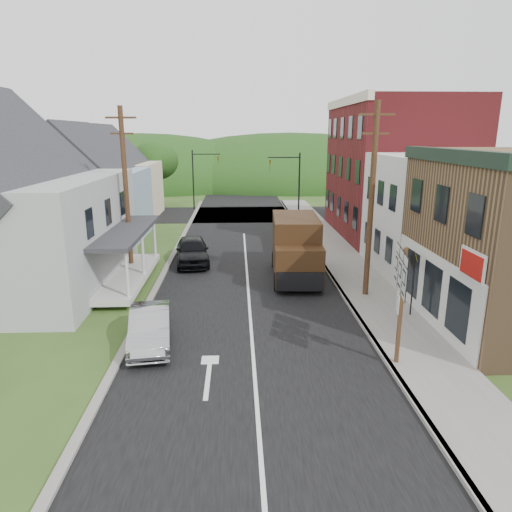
{
  "coord_description": "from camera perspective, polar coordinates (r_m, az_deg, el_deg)",
  "views": [
    {
      "loc": [
        -0.5,
        -16.94,
        7.58
      ],
      "look_at": [
        0.33,
        3.1,
        2.2
      ],
      "focal_mm": 32.0,
      "sensor_mm": 36.0,
      "label": 1
    }
  ],
  "objects": [
    {
      "name": "house_blue",
      "position": [
        35.74,
        -19.63,
        7.92
      ],
      "size": [
        7.14,
        8.16,
        7.28
      ],
      "color": "#7F9CAD",
      "rests_on": "ground"
    },
    {
      "name": "curb_right",
      "position": [
        26.53,
        8.71,
        -1.59
      ],
      "size": [
        0.2,
        55.0,
        0.15
      ],
      "primitive_type": "cube",
      "color": "slate",
      "rests_on": "ground"
    },
    {
      "name": "curb_left",
      "position": [
        26.38,
        -11.32,
        -1.85
      ],
      "size": [
        0.3,
        55.0,
        0.12
      ],
      "primitive_type": "cube",
      "color": "slate",
      "rests_on": "ground"
    },
    {
      "name": "traffic_signal_right",
      "position": [
        40.9,
        4.45,
        9.62
      ],
      "size": [
        2.87,
        0.2,
        6.0
      ],
      "color": "black",
      "rests_on": "ground"
    },
    {
      "name": "dark_sedan",
      "position": [
        27.64,
        -7.97,
        0.67
      ],
      "size": [
        2.45,
        4.9,
        1.6
      ],
      "primitive_type": "imported",
      "rotation": [
        0.0,
        0.0,
        0.12
      ],
      "color": "black",
      "rests_on": "ground"
    },
    {
      "name": "house_gray",
      "position": [
        25.88,
        -28.88,
        5.73
      ],
      "size": [
        10.2,
        12.24,
        8.35
      ],
      "color": "#A3A6A8",
      "rests_on": "ground"
    },
    {
      "name": "storefront_white",
      "position": [
        27.49,
        23.18,
        4.74
      ],
      "size": [
        8.0,
        7.0,
        6.5
      ],
      "primitive_type": "cube",
      "color": "silver",
      "rests_on": "ground"
    },
    {
      "name": "tree_left_d",
      "position": [
        49.75,
        -12.46,
        11.57
      ],
      "size": [
        4.8,
        4.8,
        6.94
      ],
      "color": "#382616",
      "rests_on": "ground"
    },
    {
      "name": "utility_pole_left",
      "position": [
        25.82,
        -15.94,
        7.95
      ],
      "size": [
        1.6,
        0.26,
        9.0
      ],
      "color": "#472D19",
      "rests_on": "ground"
    },
    {
      "name": "ground",
      "position": [
        18.57,
        -0.62,
        -9.08
      ],
      "size": [
        120.0,
        120.0,
        0.0
      ],
      "primitive_type": "plane",
      "color": "#2D4719",
      "rests_on": "ground"
    },
    {
      "name": "route_sign_cluster",
      "position": [
        15.48,
        17.63,
        -4.02
      ],
      "size": [
        0.51,
        2.24,
        3.97
      ],
      "rotation": [
        0.0,
        0.0,
        -0.19
      ],
      "color": "#472D19",
      "rests_on": "sidewalk_right"
    },
    {
      "name": "delivery_van",
      "position": [
        24.49,
        5.0,
        0.98
      ],
      "size": [
        2.7,
        6.0,
        3.29
      ],
      "rotation": [
        0.0,
        0.0,
        -0.05
      ],
      "color": "black",
      "rests_on": "ground"
    },
    {
      "name": "sidewalk_right",
      "position": [
        26.82,
        11.54,
        -1.54
      ],
      "size": [
        2.8,
        55.0,
        0.15
      ],
      "primitive_type": "cube",
      "color": "slate",
      "rests_on": "ground"
    },
    {
      "name": "house_cream",
      "position": [
        44.5,
        -16.9,
        9.37
      ],
      "size": [
        7.14,
        8.16,
        7.28
      ],
      "color": "beige",
      "rests_on": "ground"
    },
    {
      "name": "utility_pole_right",
      "position": [
        21.53,
        14.22,
        6.76
      ],
      "size": [
        1.6,
        0.26,
        9.0
      ],
      "color": "#472D19",
      "rests_on": "ground"
    },
    {
      "name": "forested_ridge",
      "position": [
        72.34,
        -1.99,
        9.0
      ],
      "size": [
        90.0,
        30.0,
        16.0
      ],
      "primitive_type": "ellipsoid",
      "color": "#183610",
      "rests_on": "ground"
    },
    {
      "name": "silver_sedan",
      "position": [
        17.45,
        -13.07,
        -8.69
      ],
      "size": [
        1.99,
        4.28,
        1.36
      ],
      "primitive_type": "imported",
      "rotation": [
        0.0,
        0.0,
        0.14
      ],
      "color": "#9E9EA2",
      "rests_on": "ground"
    },
    {
      "name": "traffic_signal_left",
      "position": [
        47.75,
        -7.04,
        10.32
      ],
      "size": [
        2.87,
        0.2,
        6.0
      ],
      "color": "black",
      "rests_on": "ground"
    },
    {
      "name": "storefront_red",
      "position": [
        36.03,
        17.04,
        10.27
      ],
      "size": [
        8.0,
        12.0,
        10.0
      ],
      "primitive_type": "cube",
      "color": "maroon",
      "rests_on": "ground"
    },
    {
      "name": "road",
      "position": [
        27.99,
        -1.25,
        -0.7
      ],
      "size": [
        9.0,
        90.0,
        0.02
      ],
      "primitive_type": "cube",
      "color": "black",
      "rests_on": "ground"
    },
    {
      "name": "warning_sign",
      "position": [
        20.04,
        19.05,
        -2.18
      ],
      "size": [
        0.12,
        0.78,
        2.81
      ],
      "rotation": [
        0.0,
        0.0,
        0.03
      ],
      "color": "black",
      "rests_on": "sidewalk_right"
    },
    {
      "name": "cross_road",
      "position": [
        44.59,
        -1.7,
        5.23
      ],
      "size": [
        60.0,
        9.0,
        0.02
      ],
      "primitive_type": "cube",
      "color": "black",
      "rests_on": "ground"
    }
  ]
}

